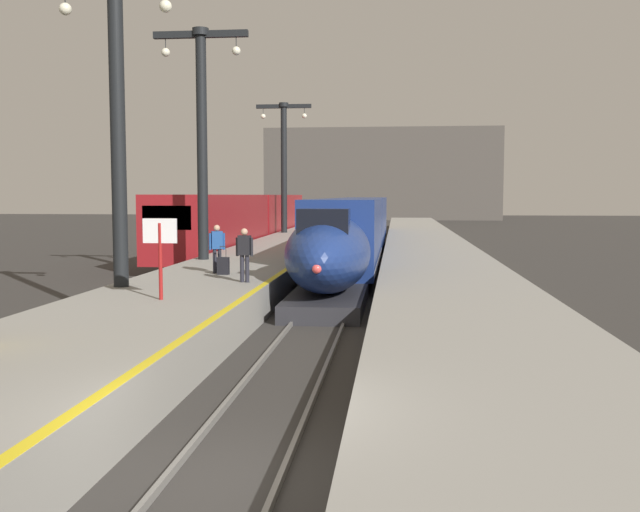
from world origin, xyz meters
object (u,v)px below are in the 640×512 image
object	(u,v)px
regional_train_adjacent	(248,219)
station_column_mid	(117,101)
departure_info_board	(160,242)
station_column_distant	(284,155)
passenger_near_edge	(217,245)
station_column_far	(202,123)
rolling_suitcase	(223,266)
passenger_mid_platform	(244,251)
highspeed_train_main	(355,229)

from	to	relation	value
regional_train_adjacent	station_column_mid	xyz separation A→B (m)	(2.20, -29.33, 4.39)
departure_info_board	station_column_mid	bearing A→B (deg)	129.28
regional_train_adjacent	station_column_distant	bearing A→B (deg)	46.42
regional_train_adjacent	passenger_near_edge	distance (m)	25.69
regional_train_adjacent	station_column_far	world-z (taller)	station_column_far
station_column_distant	rolling_suitcase	size ratio (longest dim) A/B	9.53
passenger_near_edge	passenger_mid_platform	size ratio (longest dim) A/B	1.00
highspeed_train_main	station_column_distant	world-z (taller)	station_column_distant
station_column_mid	departure_info_board	bearing A→B (deg)	-50.72
highspeed_train_main	regional_train_adjacent	size ratio (longest dim) A/B	1.06
passenger_near_edge	passenger_mid_platform	distance (m)	2.93
passenger_near_edge	departure_info_board	distance (m)	6.49
highspeed_train_main	regional_train_adjacent	bearing A→B (deg)	126.60
station_column_distant	rolling_suitcase	xyz separation A→B (m)	(2.25, -28.11, -5.31)
highspeed_train_main	regional_train_adjacent	xyz separation A→B (m)	(-8.10, 10.91, 0.21)
station_column_far	passenger_near_edge	world-z (taller)	station_column_far
departure_info_board	regional_train_adjacent	bearing A→B (deg)	97.60
station_column_far	passenger_mid_platform	world-z (taller)	station_column_far
highspeed_train_main	passenger_near_edge	bearing A→B (deg)	-105.37
rolling_suitcase	departure_info_board	xyz separation A→B (m)	(-0.20, -6.04, 1.20)
station_column_mid	regional_train_adjacent	bearing A→B (deg)	94.29
highspeed_train_main	station_column_mid	bearing A→B (deg)	-107.76
station_column_far	passenger_near_edge	bearing A→B (deg)	-70.08
regional_train_adjacent	rolling_suitcase	xyz separation A→B (m)	(4.45, -25.79, -0.77)
station_column_distant	rolling_suitcase	world-z (taller)	station_column_distant
highspeed_train_main	departure_info_board	xyz separation A→B (m)	(-3.85, -20.92, 0.63)
station_column_mid	station_column_far	distance (m)	9.29
highspeed_train_main	passenger_near_edge	world-z (taller)	highspeed_train_main
passenger_near_edge	station_column_distant	bearing A→B (deg)	93.98
station_column_far	passenger_mid_platform	xyz separation A→B (m)	(3.43, -7.83, -4.76)
regional_train_adjacent	station_column_distant	size ratio (longest dim) A/B	3.91
departure_info_board	station_column_far	bearing A→B (deg)	99.85
passenger_mid_platform	departure_info_board	world-z (taller)	departure_info_board
station_column_distant	passenger_mid_platform	world-z (taller)	station_column_distant
departure_info_board	rolling_suitcase	bearing A→B (deg)	88.11
passenger_mid_platform	departure_info_board	distance (m)	4.23
station_column_mid	station_column_distant	distance (m)	31.64
station_column_distant	passenger_mid_platform	xyz separation A→B (m)	(3.43, -30.18, -4.63)
station_column_distant	highspeed_train_main	bearing A→B (deg)	-65.95
station_column_distant	regional_train_adjacent	bearing A→B (deg)	-133.58
station_column_mid	departure_info_board	size ratio (longest dim) A/B	4.28
station_column_mid	rolling_suitcase	world-z (taller)	station_column_mid
station_column_mid	station_column_far	xyz separation A→B (m)	(0.00, 9.29, 0.29)
highspeed_train_main	rolling_suitcase	xyz separation A→B (m)	(-3.65, -14.89, -0.57)
passenger_mid_platform	passenger_near_edge	bearing A→B (deg)	120.94
regional_train_adjacent	passenger_near_edge	size ratio (longest dim) A/B	21.66
station_column_mid	rolling_suitcase	xyz separation A→B (m)	(2.25, 3.53, -5.16)
station_column_distant	departure_info_board	bearing A→B (deg)	-86.57
regional_train_adjacent	station_column_far	size ratio (longest dim) A/B	3.81
station_column_mid	departure_info_board	distance (m)	5.11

